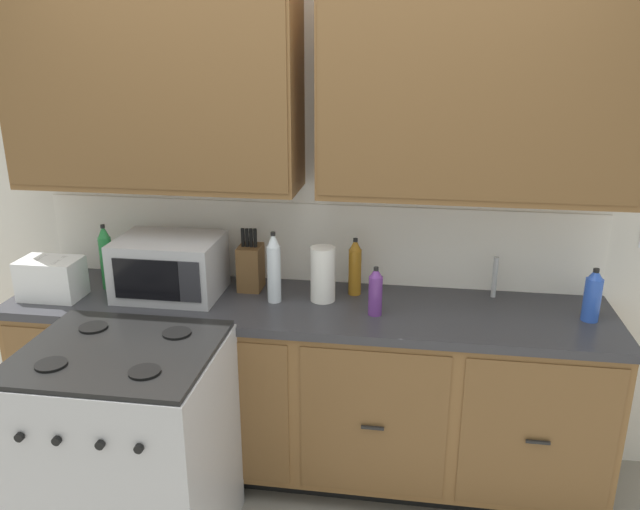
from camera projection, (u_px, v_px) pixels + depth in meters
name	position (u px, v px, depth m)	size (l,w,h in m)	color
ground_plane	(296.00, 507.00, 2.98)	(8.00, 8.00, 0.00)	gray
wall_unit	(313.00, 136.00, 2.91)	(3.97, 0.40, 2.50)	white
counter_run	(307.00, 387.00, 3.10)	(2.80, 0.64, 0.91)	black
stove_range	(129.00, 452.00, 2.60)	(0.76, 0.68, 0.95)	#B7B7BC
microwave	(170.00, 267.00, 3.02)	(0.48, 0.37, 0.28)	#B7B7BC
toaster	(51.00, 278.00, 3.00)	(0.28, 0.18, 0.19)	white
knife_block	(251.00, 267.00, 3.10)	(0.11, 0.14, 0.31)	brown
sink_faucet	(495.00, 277.00, 3.01)	(0.02, 0.02, 0.20)	#B2B5BA
paper_towel_roll	(323.00, 274.00, 2.96)	(0.12, 0.12, 0.26)	white
bottle_violet	(375.00, 292.00, 2.81)	(0.06, 0.06, 0.22)	#663384
bottle_blue	(593.00, 295.00, 2.75)	(0.07, 0.07, 0.24)	blue
bottle_amber	(355.00, 267.00, 3.03)	(0.06, 0.06, 0.28)	#9E6619
bottle_clear	(274.00, 268.00, 2.93)	(0.06, 0.06, 0.34)	silver
bottle_green	(106.00, 257.00, 3.10)	(0.06, 0.06, 0.32)	#237A38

